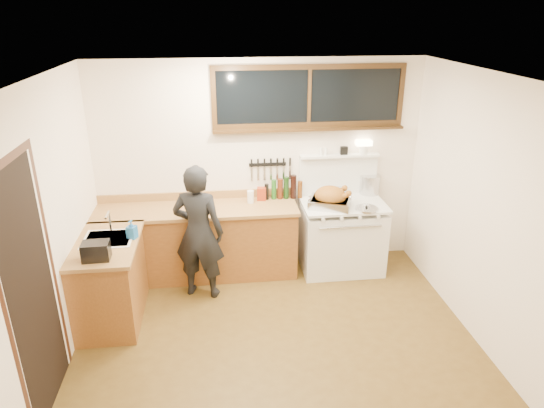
{
  "coord_description": "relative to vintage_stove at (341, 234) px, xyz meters",
  "views": [
    {
      "loc": [
        -0.53,
        -3.98,
        3.13
      ],
      "look_at": [
        0.05,
        0.85,
        1.15
      ],
      "focal_mm": 32.0,
      "sensor_mm": 36.0,
      "label": 1
    }
  ],
  "objects": [
    {
      "name": "stockpot",
      "position": [
        0.41,
        0.27,
        0.56
      ],
      "size": [
        0.35,
        0.35,
        0.25
      ],
      "color": "silver",
      "rests_on": "vintage_stove"
    },
    {
      "name": "knife_strip",
      "position": [
        -0.88,
        0.32,
        0.84
      ],
      "size": [
        0.52,
        0.03,
        0.28
      ],
      "color": "black",
      "rests_on": "room_shell"
    },
    {
      "name": "pitcher",
      "position": [
        -1.13,
        0.13,
        0.51
      ],
      "size": [
        0.09,
        0.09,
        0.15
      ],
      "color": "white",
      "rests_on": "counter_back"
    },
    {
      "name": "roast_turkey",
      "position": [
        -0.19,
        -0.11,
        0.54
      ],
      "size": [
        0.58,
        0.51,
        0.26
      ],
      "color": "silver",
      "rests_on": "vintage_stove"
    },
    {
      "name": "toaster",
      "position": [
        -2.7,
        -1.14,
        0.52
      ],
      "size": [
        0.26,
        0.18,
        0.18
      ],
      "color": "black",
      "rests_on": "counter_left"
    },
    {
      "name": "man",
      "position": [
        -1.76,
        -0.43,
        0.32
      ],
      "size": [
        0.66,
        0.53,
        1.58
      ],
      "color": "black",
      "rests_on": "ground"
    },
    {
      "name": "left_doorway",
      "position": [
        -2.99,
        -1.96,
        0.62
      ],
      "size": [
        0.02,
        1.04,
        2.17
      ],
      "color": "black",
      "rests_on": "ground"
    },
    {
      "name": "ground_plane",
      "position": [
        -1.0,
        -1.41,
        -0.48
      ],
      "size": [
        4.0,
        3.5,
        0.02
      ],
      "primitive_type": "cube",
      "color": "#533B15"
    },
    {
      "name": "counter_left",
      "position": [
        -2.7,
        -0.79,
        -0.02
      ],
      "size": [
        0.64,
        1.09,
        0.9
      ],
      "color": "brown",
      "rests_on": "ground"
    },
    {
      "name": "coffee_tin",
      "position": [
        -0.99,
        0.2,
        0.51
      ],
      "size": [
        0.12,
        0.1,
        0.16
      ],
      "color": "#972B10",
      "rests_on": "counter_back"
    },
    {
      "name": "bottle_cluster",
      "position": [
        -0.7,
        0.22,
        0.56
      ],
      "size": [
        0.48,
        0.07,
        0.3
      ],
      "color": "black",
      "rests_on": "counter_back"
    },
    {
      "name": "saucepan",
      "position": [
        0.03,
        0.28,
        0.49
      ],
      "size": [
        0.19,
        0.28,
        0.11
      ],
      "color": "silver",
      "rests_on": "vintage_stove"
    },
    {
      "name": "cutting_board",
      "position": [
        -1.78,
        -0.01,
        0.49
      ],
      "size": [
        0.42,
        0.33,
        0.14
      ],
      "color": "#A0743F",
      "rests_on": "counter_back"
    },
    {
      "name": "room_shell",
      "position": [
        -1.0,
        -1.41,
        1.18
      ],
      "size": [
        4.1,
        3.6,
        2.65
      ],
      "color": "white",
      "rests_on": "ground"
    },
    {
      "name": "sink_unit",
      "position": [
        -2.68,
        -0.71,
        0.38
      ],
      "size": [
        0.5,
        0.45,
        0.37
      ],
      "color": "white",
      "rests_on": "counter_left"
    },
    {
      "name": "soap_bottle",
      "position": [
        -2.43,
        -0.71,
        0.53
      ],
      "size": [
        0.12,
        0.12,
        0.2
      ],
      "color": "#2369B1",
      "rests_on": "counter_left"
    },
    {
      "name": "back_window",
      "position": [
        -0.4,
        0.31,
        1.6
      ],
      "size": [
        2.32,
        0.13,
        0.77
      ],
      "color": "black",
      "rests_on": "room_shell"
    },
    {
      "name": "pot_lid",
      "position": [
        0.22,
        -0.26,
        0.44
      ],
      "size": [
        0.3,
        0.3,
        0.04
      ],
      "color": "silver",
      "rests_on": "vintage_stove"
    },
    {
      "name": "vintage_stove",
      "position": [
        0.0,
        0.0,
        0.0
      ],
      "size": [
        1.02,
        0.74,
        1.6
      ],
      "color": "white",
      "rests_on": "ground"
    },
    {
      "name": "counter_back",
      "position": [
        -1.8,
        0.04,
        -0.01
      ],
      "size": [
        2.44,
        0.64,
        1.0
      ],
      "color": "brown",
      "rests_on": "ground"
    }
  ]
}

